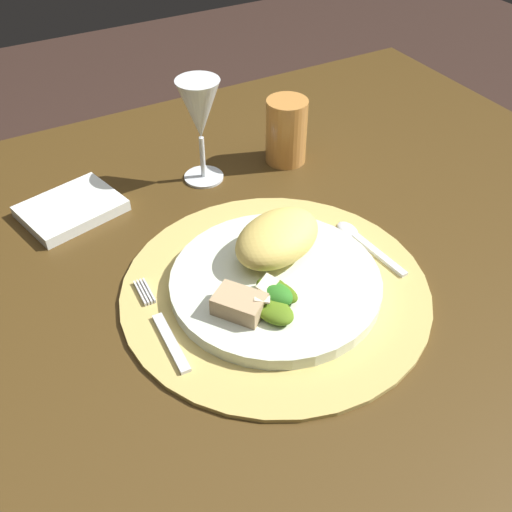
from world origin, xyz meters
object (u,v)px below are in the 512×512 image
object	(u,v)px
napkin	(71,209)
dining_table	(298,351)
dinner_plate	(275,282)
fork	(163,327)
amber_tumbler	(286,131)
wine_glass	(200,113)
spoon	(360,239)

from	to	relation	value
napkin	dining_table	bearing A→B (deg)	-47.22
dinner_plate	napkin	distance (m)	0.34
fork	napkin	distance (m)	0.28
napkin	amber_tumbler	xyz separation A→B (m)	(0.35, -0.02, 0.04)
napkin	wine_glass	size ratio (longest dim) A/B	0.83
napkin	wine_glass	distance (m)	0.23
dinner_plate	fork	bearing A→B (deg)	178.86
dining_table	spoon	distance (m)	0.21
spoon	napkin	xyz separation A→B (m)	(-0.33, 0.26, -0.00)
dining_table	wine_glass	xyz separation A→B (m)	(-0.03, 0.25, 0.29)
amber_tumbler	wine_glass	bearing A→B (deg)	173.75
fork	dining_table	bearing A→B (deg)	6.68
dining_table	amber_tumbler	distance (m)	0.35
dinner_plate	fork	xyz separation A→B (m)	(-0.15, 0.00, -0.01)
dining_table	amber_tumbler	bearing A→B (deg)	64.37
dining_table	dinner_plate	xyz separation A→B (m)	(-0.06, -0.03, 0.20)
dining_table	fork	world-z (taller)	fork
dinner_plate	napkin	size ratio (longest dim) A/B	1.94
spoon	wine_glass	world-z (taller)	wine_glass
dining_table	wine_glass	distance (m)	0.39
spoon	amber_tumbler	bearing A→B (deg)	84.17
dining_table	dinner_plate	distance (m)	0.21
spoon	amber_tumbler	size ratio (longest dim) A/B	1.25
dinner_plate	napkin	xyz separation A→B (m)	(-0.18, 0.29, -0.01)
napkin	fork	bearing A→B (deg)	-84.26
dinner_plate	napkin	bearing A→B (deg)	121.96
wine_glass	amber_tumbler	bearing A→B (deg)	-6.25
dinner_plate	wine_glass	distance (m)	0.29
spoon	wine_glass	xyz separation A→B (m)	(-0.12, 0.25, 0.10)
spoon	fork	bearing A→B (deg)	-176.17
dining_table	napkin	bearing A→B (deg)	132.78
fork	napkin	world-z (taller)	napkin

